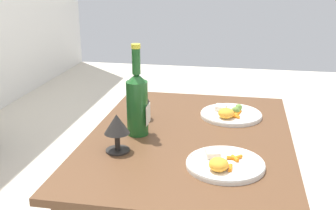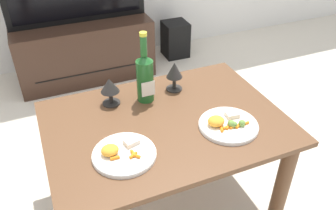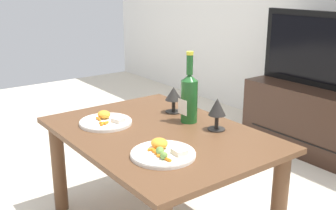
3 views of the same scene
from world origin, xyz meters
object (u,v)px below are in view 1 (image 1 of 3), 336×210
goblet_left (117,126)px  dinner_plate_right (231,114)px  goblet_right (140,96)px  dinner_plate_left (224,164)px  dining_table (189,158)px  wine_bottle (137,101)px

goblet_left → dinner_plate_right: 0.55m
goblet_left → goblet_right: (0.32, -0.00, 0.01)m
dinner_plate_right → dinner_plate_left: bearing=179.9°
dining_table → dinner_plate_left: size_ratio=4.17×
dining_table → wine_bottle: bearing=96.2°
goblet_right → dining_table: bearing=-122.0°
wine_bottle → dinner_plate_right: (0.25, -0.34, -0.12)m
goblet_left → dinner_plate_left: 0.38m
dining_table → wine_bottle: size_ratio=3.04×
wine_bottle → goblet_right: wine_bottle is taller
dinner_plate_left → wine_bottle: bearing=57.4°
goblet_right → dinner_plate_right: bearing=-76.5°
goblet_right → dinner_plate_left: (-0.38, -0.36, -0.09)m
goblet_right → wine_bottle: bearing=-169.4°
dining_table → dinner_plate_right: dinner_plate_right is taller
goblet_right → dinner_plate_right: (0.09, -0.37, -0.09)m
dining_table → goblet_left: size_ratio=7.76×
wine_bottle → goblet_right: bearing=10.6°
goblet_left → goblet_right: size_ratio=0.90×
dining_table → goblet_left: goblet_left is taller
goblet_left → dinner_plate_right: goblet_left is taller
wine_bottle → goblet_left: bearing=169.4°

